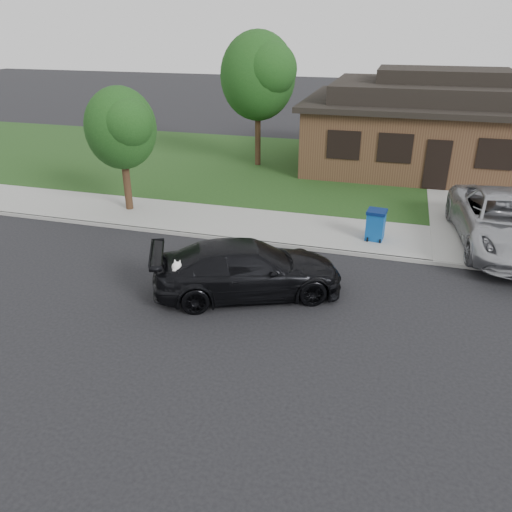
# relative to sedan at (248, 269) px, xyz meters

# --- Properties ---
(ground) EXTENTS (120.00, 120.00, 0.00)m
(ground) POSITION_rel_sedan_xyz_m (1.17, -0.23, -0.74)
(ground) COLOR black
(ground) RESTS_ON ground
(sidewalk) EXTENTS (60.00, 3.00, 0.12)m
(sidewalk) POSITION_rel_sedan_xyz_m (1.17, 4.77, -0.68)
(sidewalk) COLOR gray
(sidewalk) RESTS_ON ground
(curb) EXTENTS (60.00, 0.12, 0.12)m
(curb) POSITION_rel_sedan_xyz_m (1.17, 3.27, -0.68)
(curb) COLOR gray
(curb) RESTS_ON ground
(lawn) EXTENTS (60.00, 13.00, 0.13)m
(lawn) POSITION_rel_sedan_xyz_m (1.17, 12.77, -0.67)
(lawn) COLOR #193814
(lawn) RESTS_ON ground
(driveway) EXTENTS (4.50, 13.00, 0.14)m
(driveway) POSITION_rel_sedan_xyz_m (7.17, 9.77, -0.67)
(driveway) COLOR gray
(driveway) RESTS_ON ground
(sedan) EXTENTS (5.46, 3.93, 1.47)m
(sedan) POSITION_rel_sedan_xyz_m (0.00, 0.00, 0.00)
(sedan) COLOR black
(sedan) RESTS_ON ground
(minivan) EXTENTS (3.30, 6.29, 1.69)m
(minivan) POSITION_rel_sedan_xyz_m (7.06, 5.01, 0.25)
(minivan) COLOR #A5A7AC
(minivan) RESTS_ON driveway
(recycling_bin) EXTENTS (0.68, 0.69, 1.02)m
(recycling_bin) POSITION_rel_sedan_xyz_m (3.08, 4.51, -0.10)
(recycling_bin) COLOR #0C438D
(recycling_bin) RESTS_ON sidewalk
(house) EXTENTS (12.60, 8.60, 4.65)m
(house) POSITION_rel_sedan_xyz_m (5.17, 14.77, 1.40)
(house) COLOR #422B1C
(house) RESTS_ON ground
(tree_0) EXTENTS (3.78, 3.60, 6.34)m
(tree_0) POSITION_rel_sedan_xyz_m (-3.16, 12.65, 3.74)
(tree_0) COLOR #332114
(tree_0) RESTS_ON ground
(tree_2) EXTENTS (2.73, 2.60, 4.59)m
(tree_2) POSITION_rel_sedan_xyz_m (-6.21, 4.88, 2.53)
(tree_2) COLOR #332114
(tree_2) RESTS_ON ground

